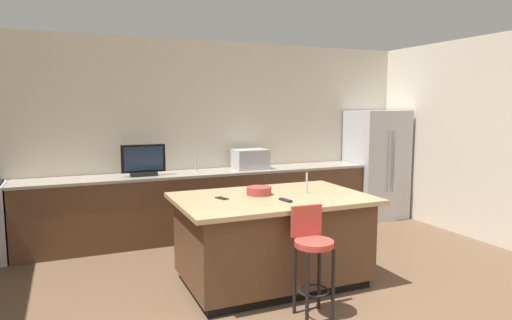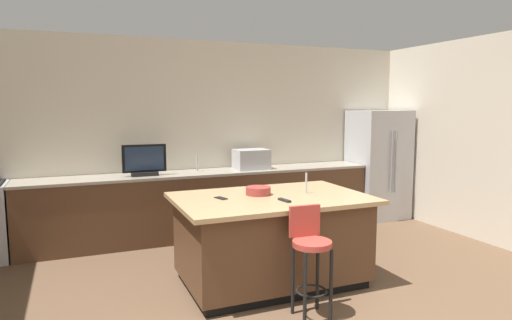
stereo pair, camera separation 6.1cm
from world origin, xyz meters
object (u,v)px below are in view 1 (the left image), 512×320
(microwave, at_px, (250,159))
(bar_stool_center, at_px, (312,252))
(kitchen_island, at_px, (272,239))
(fruit_bowl, at_px, (259,191))
(tv_monitor, at_px, (143,161))
(refrigerator, at_px, (376,164))
(cell_phone, at_px, (222,198))
(tv_remote, at_px, (286,200))

(microwave, bearing_deg, bar_stool_center, -101.28)
(kitchen_island, height_order, fruit_bowl, fruit_bowl)
(kitchen_island, relative_size, bar_stool_center, 2.02)
(microwave, distance_m, tv_monitor, 1.54)
(refrigerator, relative_size, cell_phone, 11.74)
(microwave, height_order, tv_remote, microwave)
(tv_monitor, height_order, fruit_bowl, tv_monitor)
(kitchen_island, xyz_separation_m, microwave, (0.54, 1.90, 0.60))
(bar_stool_center, height_order, fruit_bowl, fruit_bowl)
(kitchen_island, distance_m, microwave, 2.07)
(refrigerator, xyz_separation_m, bar_stool_center, (-2.76, -2.66, -0.30))
(tv_monitor, bearing_deg, microwave, 1.93)
(kitchen_island, xyz_separation_m, fruit_bowl, (-0.10, 0.12, 0.49))
(bar_stool_center, bearing_deg, cell_phone, 122.19)
(tv_monitor, relative_size, fruit_bowl, 2.20)
(bar_stool_center, bearing_deg, tv_monitor, 113.11)
(tv_monitor, xyz_separation_m, fruit_bowl, (0.90, -1.73, -0.15))
(refrigerator, bearing_deg, fruit_bowl, -148.92)
(refrigerator, bearing_deg, tv_remote, -142.39)
(kitchen_island, relative_size, tv_remote, 11.50)
(refrigerator, relative_size, microwave, 3.67)
(refrigerator, xyz_separation_m, microwave, (-2.22, 0.06, 0.18))
(kitchen_island, bearing_deg, refrigerator, 33.77)
(bar_stool_center, bearing_deg, microwave, 81.35)
(kitchen_island, relative_size, cell_phone, 13.04)
(tv_monitor, bearing_deg, kitchen_island, -61.77)
(tv_remote, bearing_deg, bar_stool_center, -101.16)
(refrigerator, height_order, tv_monitor, refrigerator)
(kitchen_island, distance_m, tv_remote, 0.53)
(fruit_bowl, distance_m, tv_remote, 0.41)
(refrigerator, height_order, fruit_bowl, refrigerator)
(cell_phone, bearing_deg, fruit_bowl, -12.25)
(microwave, xyz_separation_m, cell_phone, (-1.05, -1.81, -0.14))
(tv_monitor, xyz_separation_m, tv_remote, (1.01, -2.12, -0.19))
(kitchen_island, height_order, microwave, microwave)
(microwave, xyz_separation_m, bar_stool_center, (-0.54, -2.71, -0.48))
(microwave, height_order, tv_monitor, tv_monitor)
(microwave, bearing_deg, cell_phone, -120.22)
(bar_stool_center, xyz_separation_m, tv_remote, (0.02, 0.55, 0.35))
(kitchen_island, relative_size, microwave, 4.07)
(tv_remote, bearing_deg, tv_monitor, 106.23)
(microwave, height_order, fruit_bowl, microwave)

